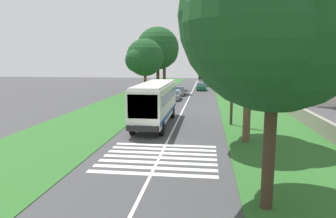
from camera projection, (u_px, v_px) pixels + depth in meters
name	position (u px, v px, depth m)	size (l,w,h in m)	color
ground	(164.00, 149.00, 20.06)	(160.00, 160.00, 0.00)	#424244
grass_verge_left	(112.00, 110.00, 35.78)	(120.00, 8.00, 0.04)	#2D6628
grass_verge_right	(257.00, 113.00, 33.73)	(120.00, 8.00, 0.04)	#2D6628
centre_line	(182.00, 111.00, 34.75)	(110.00, 0.16, 0.01)	silver
coach_bus	(155.00, 101.00, 27.37)	(11.16, 2.62, 3.73)	silver
zebra_crossing	(159.00, 158.00, 18.32)	(5.85, 6.80, 0.01)	silver
trailing_car_0	(174.00, 95.00, 44.76)	(4.30, 1.78, 1.43)	gray
trailing_car_1	(179.00, 91.00, 50.64)	(4.30, 1.78, 1.43)	gray
trailing_car_2	(201.00, 87.00, 58.90)	(4.30, 1.78, 1.43)	#145933
trailing_car_3	(203.00, 83.00, 68.11)	(4.30, 1.78, 1.43)	silver
trailing_minibus_0	(203.00, 77.00, 76.60)	(6.00, 2.14, 2.53)	#BFB299
roadside_tree_left_0	(157.00, 50.00, 52.87)	(8.75, 7.25, 11.30)	#3D2D1E
roadside_tree_left_1	(144.00, 58.00, 41.94)	(5.88, 5.08, 8.58)	brown
roadside_tree_left_2	(163.00, 53.00, 59.40)	(6.45, 5.39, 9.78)	#4C3826
roadside_tree_right_0	(270.00, 20.00, 11.11)	(8.40, 7.03, 10.83)	#3D2D1E
roadside_tree_right_1	(246.00, 46.00, 20.86)	(8.21, 6.52, 10.04)	brown
roadside_tree_right_2	(224.00, 49.00, 58.52)	(7.93, 6.89, 11.30)	#3D2D1E
utility_pole	(232.00, 82.00, 26.88)	(0.24, 1.40, 7.26)	#473828
roadside_wall	(279.00, 101.00, 38.10)	(70.00, 0.40, 1.27)	gray
roadside_building	(327.00, 74.00, 43.45)	(13.31, 8.48, 7.49)	beige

